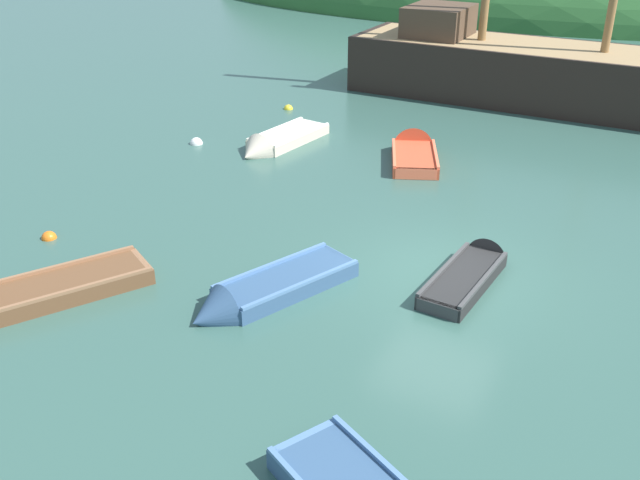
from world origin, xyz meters
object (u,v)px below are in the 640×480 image
object	(u,v)px
rowboat_center	(414,154)
buoy_orange	(49,238)
buoy_white	(196,144)
buoy_yellow	(288,109)
rowboat_outer_left	(263,295)
rowboat_near_dock	(472,272)
rowboat_portside	(33,298)
sailing_ship	(527,79)
rowboat_far	(276,144)

from	to	relation	value
rowboat_center	buoy_orange	bearing A→B (deg)	125.25
buoy_white	buoy_yellow	bearing A→B (deg)	82.86
buoy_orange	buoy_yellow	size ratio (longest dim) A/B	1.05
rowboat_outer_left	buoy_orange	xyz separation A→B (m)	(-5.72, -0.10, -0.10)
rowboat_outer_left	rowboat_near_dock	bearing A→B (deg)	152.04
buoy_white	rowboat_outer_left	bearing A→B (deg)	-44.91
rowboat_portside	rowboat_near_dock	size ratio (longest dim) A/B	1.21
rowboat_outer_left	rowboat_center	xyz separation A→B (m)	(-0.41, 8.85, -0.00)
rowboat_near_dock	buoy_white	bearing A→B (deg)	72.18
sailing_ship	rowboat_far	size ratio (longest dim) A/B	4.39
rowboat_center	rowboat_outer_left	bearing A→B (deg)	158.59
rowboat_portside	rowboat_near_dock	world-z (taller)	rowboat_portside
buoy_white	rowboat_center	bearing A→B (deg)	18.11
rowboat_near_dock	buoy_white	distance (m)	10.82
rowboat_far	buoy_orange	bearing A→B (deg)	-2.21
sailing_ship	rowboat_portside	xyz separation A→B (m)	(-4.73, -18.73, -0.71)
buoy_white	rowboat_portside	bearing A→B (deg)	-71.80
rowboat_outer_left	buoy_yellow	bearing A→B (deg)	-130.16
rowboat_portside	rowboat_far	distance (m)	9.98
rowboat_center	buoy_white	distance (m)	6.71
buoy_white	sailing_ship	bearing A→B (deg)	51.63
rowboat_outer_left	buoy_yellow	world-z (taller)	rowboat_outer_left
rowboat_far	buoy_white	xyz separation A→B (m)	(-2.33, -0.96, -0.09)
sailing_ship	rowboat_portside	world-z (taller)	sailing_ship
rowboat_portside	rowboat_center	distance (m)	11.61
rowboat_center	buoy_yellow	world-z (taller)	rowboat_center
buoy_yellow	rowboat_far	bearing A→B (deg)	-64.29
buoy_white	buoy_orange	bearing A→B (deg)	-81.18
sailing_ship	buoy_white	size ratio (longest dim) A/B	39.26
rowboat_far	buoy_orange	distance (m)	7.93
rowboat_outer_left	buoy_yellow	size ratio (longest dim) A/B	11.49
sailing_ship	rowboat_near_dock	bearing A→B (deg)	-79.90
buoy_orange	rowboat_outer_left	bearing A→B (deg)	1.00
rowboat_far	buoy_white	size ratio (longest dim) A/B	8.95
buoy_orange	rowboat_near_dock	bearing A→B (deg)	18.13
buoy_orange	buoy_white	world-z (taller)	buoy_white
sailing_ship	rowboat_far	world-z (taller)	sailing_ship
rowboat_near_dock	buoy_orange	bearing A→B (deg)	111.49
rowboat_outer_left	buoy_white	world-z (taller)	rowboat_outer_left
rowboat_portside	buoy_white	xyz separation A→B (m)	(-2.96, 9.01, -0.10)
rowboat_outer_left	rowboat_center	size ratio (longest dim) A/B	1.16
sailing_ship	rowboat_near_dock	world-z (taller)	sailing_ship
sailing_ship	rowboat_center	xyz separation A→B (m)	(-1.32, -7.63, -0.72)
buoy_yellow	rowboat_center	bearing A→B (deg)	-23.45
rowboat_far	rowboat_center	size ratio (longest dim) A/B	1.11
sailing_ship	rowboat_near_dock	size ratio (longest dim) A/B	4.77
rowboat_far	buoy_yellow	world-z (taller)	rowboat_far
rowboat_portside	buoy_yellow	world-z (taller)	rowboat_portside
buoy_orange	buoy_white	size ratio (longest dim) A/B	0.85
rowboat_far	buoy_orange	xyz separation A→B (m)	(-1.27, -7.82, -0.09)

